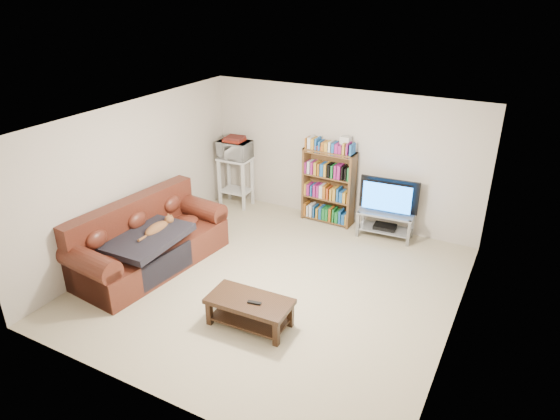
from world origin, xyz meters
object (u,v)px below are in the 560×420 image
Objects in this scene: coffee_table at (250,307)px; bookshelf at (328,186)px; tv_stand at (386,220)px; sofa at (147,244)px.

coffee_table is 0.80× the size of bookshelf.
tv_stand is 0.70× the size of bookshelf.
bookshelf is (-1.12, 0.11, 0.38)m from tv_stand.
bookshelf reaches higher than sofa.
sofa is 1.84× the size of bookshelf.
bookshelf reaches higher than coffee_table.
sofa is 2.28× the size of coffee_table.
coffee_table is 3.27m from tv_stand.
bookshelf reaches higher than tv_stand.
bookshelf is at bearing 170.01° from tv_stand.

